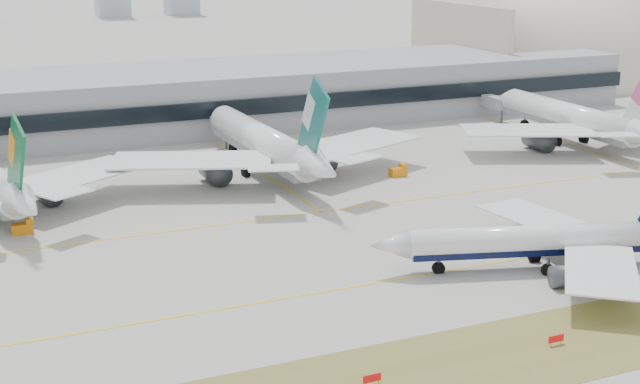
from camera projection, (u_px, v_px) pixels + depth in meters
name	position (u px, v px, depth m)	size (l,w,h in m)	color
ground	(308.00, 280.00, 129.12)	(3000.00, 3000.00, 0.00)	gray
taxiing_airliner	(548.00, 241.00, 132.79)	(52.21, 44.46, 17.93)	white
widebody_cathay	(266.00, 145.00, 184.56)	(69.00, 67.28, 24.59)	white
widebody_china_air	(575.00, 120.00, 212.27)	(65.09, 63.52, 23.20)	white
terminal	(132.00, 102.00, 228.12)	(280.00, 43.10, 15.00)	gray
hangar	(566.00, 82.00, 307.88)	(91.00, 60.00, 60.00)	beige
hold_sign_left	(372.00, 378.00, 98.45)	(2.20, 0.15, 1.35)	red
hold_sign_right	(556.00, 339.00, 108.20)	(2.20, 0.15, 1.35)	red
gse_c	(399.00, 171.00, 185.56)	(3.55, 2.00, 2.60)	orange
gse_b	(23.00, 228.00, 149.35)	(3.55, 2.00, 2.60)	orange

